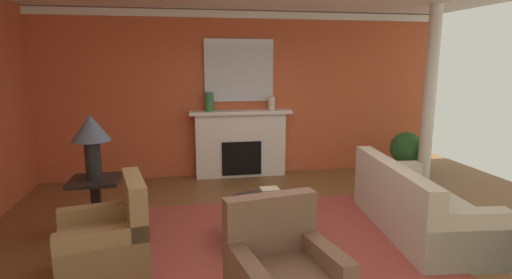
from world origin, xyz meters
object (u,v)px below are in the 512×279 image
object	(u,v)px
coffee_table	(267,213)
vase_mantel_left	(209,102)
sofa	(415,208)
armchair_near_window	(107,244)
table_lamp	(91,134)
potted_plant	(406,151)
fireplace	(241,145)
mantel_mirror	(239,70)
side_table	(97,203)
vase_mantel_right	(271,103)

from	to	relation	value
coffee_table	vase_mantel_left	bearing A→B (deg)	99.41
sofa	vase_mantel_left	bearing A→B (deg)	129.32
armchair_near_window	table_lamp	distance (m)	1.36
vase_mantel_left	potted_plant	size ratio (longest dim) A/B	0.39
armchair_near_window	fireplace	bearing A→B (deg)	61.12
armchair_near_window	potted_plant	xyz separation A→B (m)	(4.60, 2.50, 0.19)
fireplace	armchair_near_window	distance (m)	3.67
sofa	table_lamp	bearing A→B (deg)	171.39
vase_mantel_left	potted_plant	world-z (taller)	vase_mantel_left
armchair_near_window	potted_plant	size ratio (longest dim) A/B	1.14
mantel_mirror	armchair_near_window	xyz separation A→B (m)	(-1.77, -3.33, -1.58)
coffee_table	vase_mantel_left	xyz separation A→B (m)	(-0.45, 2.70, 1.02)
fireplace	side_table	xyz separation A→B (m)	(-2.04, -2.25, -0.17)
side_table	potted_plant	world-z (taller)	potted_plant
potted_plant	fireplace	bearing A→B (deg)	166.00
mantel_mirror	sofa	world-z (taller)	mantel_mirror
fireplace	table_lamp	xyz separation A→B (m)	(-2.04, -2.25, 0.66)
armchair_near_window	coffee_table	bearing A→B (deg)	15.36
coffee_table	side_table	bearing A→B (deg)	165.52
fireplace	side_table	bearing A→B (deg)	-132.26
mantel_mirror	vase_mantel_left	distance (m)	0.78
mantel_mirror	potted_plant	bearing A→B (deg)	-16.27
vase_mantel_right	mantel_mirror	bearing A→B (deg)	162.82
side_table	vase_mantel_right	world-z (taller)	vase_mantel_right
armchair_near_window	vase_mantel_left	bearing A→B (deg)	68.89
side_table	vase_mantel_right	size ratio (longest dim) A/B	2.91
armchair_near_window	coffee_table	distance (m)	1.73
table_lamp	potted_plant	world-z (taller)	table_lamp
fireplace	vase_mantel_right	xyz separation A→B (m)	(0.55, -0.05, 0.75)
coffee_table	side_table	size ratio (longest dim) A/B	1.43
vase_mantel_right	armchair_near_window	bearing A→B (deg)	-126.29
mantel_mirror	vase_mantel_left	world-z (taller)	mantel_mirror
side_table	vase_mantel_left	world-z (taller)	vase_mantel_left
armchair_near_window	vase_mantel_right	size ratio (longest dim) A/B	3.95
armchair_near_window	table_lamp	size ratio (longest dim) A/B	1.27
sofa	coffee_table	distance (m)	1.82
armchair_near_window	vase_mantel_left	distance (m)	3.55
sofa	coffee_table	world-z (taller)	sofa
fireplace	potted_plant	world-z (taller)	fireplace
side_table	vase_mantel_right	distance (m)	3.52
side_table	potted_plant	distance (m)	5.11
vase_mantel_left	potted_plant	xyz separation A→B (m)	(3.38, -0.66, -0.86)
vase_mantel_left	sofa	bearing A→B (deg)	-50.68
mantel_mirror	potted_plant	size ratio (longest dim) A/B	1.47
coffee_table	vase_mantel_right	size ratio (longest dim) A/B	4.16
mantel_mirror	armchair_near_window	world-z (taller)	mantel_mirror
mantel_mirror	vase_mantel_left	bearing A→B (deg)	-162.82
fireplace	potted_plant	size ratio (longest dim) A/B	2.16
fireplace	table_lamp	size ratio (longest dim) A/B	2.40
coffee_table	mantel_mirror	bearing A→B (deg)	87.95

